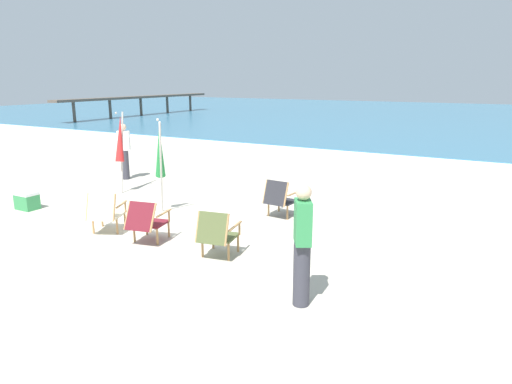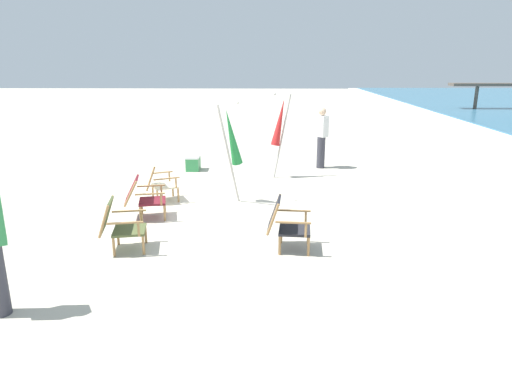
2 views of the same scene
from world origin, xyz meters
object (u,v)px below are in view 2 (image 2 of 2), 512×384
Objects in this scene: umbrella_furled_red at (280,123)px; beach_chair_mid_center at (157,181)px; beach_chair_back_left at (143,196)px; beach_chair_back_right at (119,224)px; beach_chair_front_left at (285,223)px; person_near_chairs at (321,137)px; cooler_box at (193,163)px; umbrella_furled_green at (232,138)px.

beach_chair_mid_center is at bearing -50.58° from umbrella_furled_red.
beach_chair_back_left is 0.97× the size of beach_chair_mid_center.
beach_chair_back_right is 2.56m from beach_chair_mid_center.
person_near_chairs is (-5.65, 1.20, 0.41)m from beach_chair_front_left.
beach_chair_back_right reaches higher than cooler_box.
umbrella_furled_green is (-0.98, 1.59, 0.93)m from beach_chair_back_left.
umbrella_furled_red is (-2.20, 1.02, 0.01)m from umbrella_furled_green.
beach_chair_front_left is 3.54m from beach_chair_mid_center.
beach_chair_mid_center is 3.47m from umbrella_furled_red.
beach_chair_mid_center is 1.81m from umbrella_furled_green.
beach_chair_front_left reaches higher than beach_chair_back_left.
beach_chair_back_right is 0.94× the size of beach_chair_mid_center.
beach_chair_back_left is at bearing -41.66° from person_near_chairs.
cooler_box is (0.36, -3.45, -0.64)m from person_near_chairs.
umbrella_furled_green reaches higher than beach_chair_back_right.
umbrella_furled_red reaches higher than beach_chair_back_left.
umbrella_furled_red is at bearing 140.63° from beach_chair_back_left.
beach_chair_back_left is at bearing -4.81° from cooler_box.
umbrella_furled_red is 4.27× the size of cooler_box.
beach_chair_back_left is 1.03× the size of beach_chair_back_right.
beach_chair_back_left is at bearing -58.17° from umbrella_furled_green.
beach_chair_front_left is 2.93m from beach_chair_back_left.
beach_chair_front_left is at bearing 61.37° from beach_chair_back_left.
beach_chair_front_left is 5.79m from person_near_chairs.
person_near_chairs is (-3.26, 2.19, -0.51)m from umbrella_furled_green.
person_near_chairs is at bearing 146.11° from umbrella_furled_green.
beach_chair_back_left is at bearing -118.63° from beach_chair_front_left.
beach_chair_back_right is (0.10, -2.55, -0.00)m from beach_chair_front_left.
beach_chair_mid_center is (-2.46, -2.55, -0.00)m from beach_chair_front_left.
beach_chair_mid_center reaches higher than beach_chair_back_left.
beach_chair_front_left is at bearing -0.48° from umbrella_furled_red.
umbrella_furled_red is (-4.58, 0.04, 0.93)m from beach_chair_front_left.
umbrella_furled_red is 2.66m from cooler_box.
beach_chair_front_left reaches higher than beach_chair_back_right.
beach_chair_back_right is at bearing -3.22° from cooler_box.
cooler_box is (-5.29, -2.24, -0.23)m from beach_chair_front_left.
person_near_chairs reaches higher than beach_chair_mid_center.
person_near_chairs is at bearing 95.93° from cooler_box.
umbrella_furled_green reaches higher than person_near_chairs.
beach_chair_front_left is at bearing 22.43° from umbrella_furled_green.
beach_chair_back_left is 1.73× the size of cooler_box.
umbrella_furled_red reaches higher than cooler_box.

